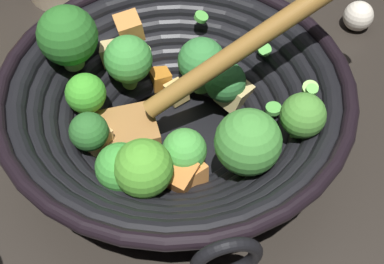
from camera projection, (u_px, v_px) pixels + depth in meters
ground_plane at (177, 145)px, 0.54m from camera, size 4.00×4.00×0.00m
wok at (175, 104)px, 0.49m from camera, size 0.34×0.34×0.22m
garlic_bulb at (358, 16)px, 0.65m from camera, size 0.04×0.04×0.04m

